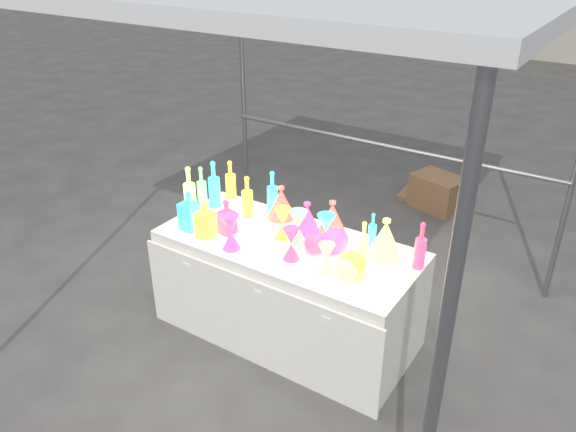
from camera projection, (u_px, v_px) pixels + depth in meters
The scene contains 30 objects.
ground at pixel (288, 330), 4.15m from camera, with size 80.00×80.00×0.00m, color #615F5A.
display_table at pixel (287, 289), 3.98m from camera, with size 1.84×0.83×0.75m.
cardboard_box_closed at pixel (437, 192), 5.88m from camera, with size 0.50×0.37×0.37m, color #A07148.
cardboard_box_flat at pixel (433, 196), 6.15m from camera, with size 0.68×0.48×0.06m, color #A07148.
bottle_0 at pixel (230, 179), 4.37m from camera, with size 0.08×0.08×0.31m, color red, non-canonical shape.
bottle_1 at pixel (214, 184), 4.22m from camera, with size 0.09×0.09×0.37m, color #1D9B1C, non-canonical shape.
bottle_4 at pixel (189, 190), 4.12m from camera, with size 0.09×0.09×0.37m, color #16758F, non-canonical shape.
bottle_5 at pixel (202, 187), 4.21m from camera, with size 0.07×0.07×0.34m, color #A62190, non-canonical shape.
bottle_6 at pixel (247, 196), 4.09m from camera, with size 0.08×0.08×0.32m, color red, non-canonical shape.
bottle_7 at pixel (272, 192), 4.12m from camera, with size 0.08×0.08×0.34m, color #1D9B1C, non-canonical shape.
decanter_0 at pixel (205, 219), 3.83m from camera, with size 0.11×0.11×0.27m, color red, non-canonical shape.
decanter_1 at pixel (227, 217), 3.87m from camera, with size 0.10×0.10×0.25m, color #F64C19, non-canonical shape.
decanter_2 at pixel (190, 210), 3.92m from camera, with size 0.12×0.12×0.29m, color #1D9B1C, non-canonical shape.
hourglass_0 at pixel (291, 244), 3.57m from camera, with size 0.11×0.11×0.22m, color #F64C19, non-canonical shape.
hourglass_1 at pixel (231, 232), 3.68m from camera, with size 0.12×0.12×0.24m, color blue, non-canonical shape.
hourglass_2 at pixel (326, 259), 3.43m from camera, with size 0.10×0.10×0.20m, color #16758F, non-canonical shape.
hourglass_3 at pixel (298, 228), 3.74m from camera, with size 0.12×0.12×0.25m, color #A62190, non-canonical shape.
hourglass_4 at pixel (283, 223), 3.81m from camera, with size 0.11×0.11×0.23m, color red, non-canonical shape.
hourglass_5 at pixel (326, 231), 3.70m from camera, with size 0.12×0.12×0.24m, color #1D9B1C, non-canonical shape.
globe_0 at pixel (352, 265), 3.42m from camera, with size 0.17×0.17×0.14m, color red, non-canonical shape.
globe_1 at pixel (347, 270), 3.39m from camera, with size 0.15×0.15×0.12m, color #16758F, non-canonical shape.
globe_2 at pixel (315, 244), 3.67m from camera, with size 0.15×0.15×0.12m, color #F64C19, non-canonical shape.
globe_3 at pixel (335, 241), 3.68m from camera, with size 0.18×0.18×0.14m, color blue, non-canonical shape.
lampshade_0 at pixel (281, 202), 4.08m from camera, with size 0.21×0.21×0.25m, color gold, non-canonical shape.
lampshade_1 at pixel (332, 217), 3.87m from camera, with size 0.20×0.20×0.24m, color gold, non-canonical shape.
lampshade_2 at pixel (307, 219), 3.85m from camera, with size 0.21×0.21×0.25m, color blue, non-canonical shape.
lampshade_3 at pixel (385, 238), 3.59m from camera, with size 0.23×0.23×0.27m, color #16758F, non-canonical shape.
bottle_8 at pixel (372, 230), 3.71m from camera, with size 0.05×0.05×0.24m, color #1D9B1C, non-canonical shape.
bottle_9 at pixel (421, 245), 3.46m from camera, with size 0.07×0.07×0.32m, color #F64C19, non-canonical shape.
bottle_11 at pixel (363, 243), 3.50m from camera, with size 0.07×0.07×0.30m, color #16758F, non-canonical shape.
Camera 1 is at (1.81, -2.77, 2.65)m, focal length 35.00 mm.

